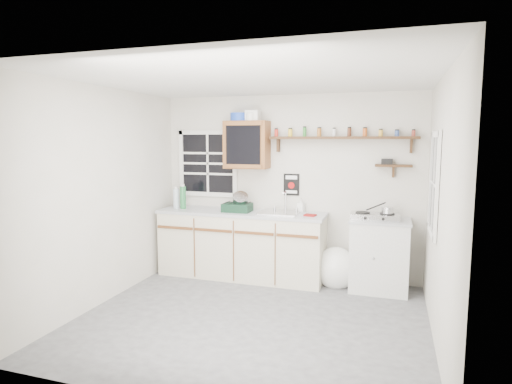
# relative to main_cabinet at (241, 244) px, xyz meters

# --- Properties ---
(room) EXTENTS (3.64, 3.24, 2.54)m
(room) POSITION_rel_main_cabinet_xyz_m (0.58, -1.30, 0.79)
(room) COLOR #48484A
(room) RESTS_ON ground
(main_cabinet) EXTENTS (2.31, 0.63, 0.92)m
(main_cabinet) POSITION_rel_main_cabinet_xyz_m (0.00, 0.00, 0.00)
(main_cabinet) COLOR beige
(main_cabinet) RESTS_ON floor
(right_cabinet) EXTENTS (0.73, 0.57, 0.91)m
(right_cabinet) POSITION_rel_main_cabinet_xyz_m (1.83, 0.03, -0.01)
(right_cabinet) COLOR #BBBBB4
(right_cabinet) RESTS_ON floor
(sink) EXTENTS (0.52, 0.44, 0.29)m
(sink) POSITION_rel_main_cabinet_xyz_m (0.54, 0.01, 0.47)
(sink) COLOR #B9BABE
(sink) RESTS_ON main_cabinet
(upper_cabinet) EXTENTS (0.60, 0.32, 0.65)m
(upper_cabinet) POSITION_rel_main_cabinet_xyz_m (0.03, 0.14, 1.36)
(upper_cabinet) COLOR brown
(upper_cabinet) RESTS_ON wall_back
(upper_cabinet_clutter) EXTENTS (0.41, 0.24, 0.14)m
(upper_cabinet_clutter) POSITION_rel_main_cabinet_xyz_m (0.01, 0.14, 1.75)
(upper_cabinet_clutter) COLOR #1B40B1
(upper_cabinet_clutter) RESTS_ON upper_cabinet
(spice_shelf) EXTENTS (1.91, 0.18, 0.34)m
(spice_shelf) POSITION_rel_main_cabinet_xyz_m (1.30, 0.21, 1.46)
(spice_shelf) COLOR #33200E
(spice_shelf) RESTS_ON wall_back
(secondary_shelf) EXTENTS (0.45, 0.16, 0.24)m
(secondary_shelf) POSITION_rel_main_cabinet_xyz_m (1.94, 0.22, 1.12)
(secondary_shelf) COLOR #33200E
(secondary_shelf) RESTS_ON wall_back
(warning_sign) EXTENTS (0.22, 0.02, 0.30)m
(warning_sign) POSITION_rel_main_cabinet_xyz_m (0.63, 0.29, 0.82)
(warning_sign) COLOR black
(warning_sign) RESTS_ON wall_back
(window_back) EXTENTS (0.93, 0.03, 0.98)m
(window_back) POSITION_rel_main_cabinet_xyz_m (-0.62, 0.29, 1.09)
(window_back) COLOR black
(window_back) RESTS_ON wall_back
(window_right) EXTENTS (0.03, 0.78, 1.08)m
(window_right) POSITION_rel_main_cabinet_xyz_m (2.37, -0.75, 0.99)
(window_right) COLOR black
(window_right) RESTS_ON wall_back
(water_bottles) EXTENTS (0.19, 0.09, 0.35)m
(water_bottles) POSITION_rel_main_cabinet_xyz_m (-0.92, -0.03, 0.61)
(water_bottles) COLOR #AEC0CC
(water_bottles) RESTS_ON main_cabinet
(dish_rack) EXTENTS (0.38, 0.30, 0.28)m
(dish_rack) POSITION_rel_main_cabinet_xyz_m (-0.03, -0.03, 0.55)
(dish_rack) COLOR black
(dish_rack) RESTS_ON main_cabinet
(soap_bottle) EXTENTS (0.10, 0.10, 0.19)m
(soap_bottle) POSITION_rel_main_cabinet_xyz_m (0.79, 0.22, 0.55)
(soap_bottle) COLOR silver
(soap_bottle) RESTS_ON main_cabinet
(rag) EXTENTS (0.16, 0.14, 0.02)m
(rag) POSITION_rel_main_cabinet_xyz_m (0.97, -0.06, 0.47)
(rag) COLOR maroon
(rag) RESTS_ON main_cabinet
(hotplate) EXTENTS (0.60, 0.33, 0.08)m
(hotplate) POSITION_rel_main_cabinet_xyz_m (1.77, 0.01, 0.49)
(hotplate) COLOR #B9BABE
(hotplate) RESTS_ON right_cabinet
(saucepan) EXTENTS (0.33, 0.22, 0.15)m
(saucepan) POSITION_rel_main_cabinet_xyz_m (1.91, 0.01, 0.57)
(saucepan) COLOR #B9BABE
(saucepan) RESTS_ON hotplate
(trash_bag) EXTENTS (0.48, 0.43, 0.54)m
(trash_bag) POSITION_rel_main_cabinet_xyz_m (1.30, 0.03, -0.23)
(trash_bag) COLOR white
(trash_bag) RESTS_ON floor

